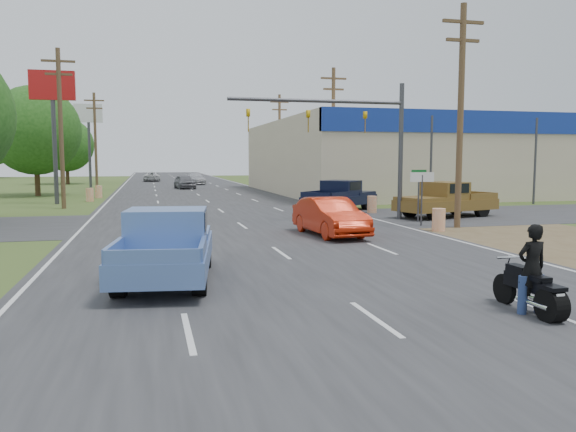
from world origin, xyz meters
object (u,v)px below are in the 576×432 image
object	(u,v)px
motorcycle	(533,292)
brown_pickup	(444,199)
red_convertible	(330,217)
rider	(532,272)
blue_pickup	(167,244)
distant_car_grey	(185,182)
navy_pickup	(341,196)
distant_car_white	(152,177)
distant_car_silver	(195,179)

from	to	relation	value
motorcycle	brown_pickup	world-z (taller)	brown_pickup
red_convertible	rider	size ratio (longest dim) A/B	2.71
motorcycle	blue_pickup	xyz separation A→B (m)	(-7.01, 5.15, 0.46)
rider	brown_pickup	bearing A→B (deg)	-115.38
blue_pickup	distant_car_grey	size ratio (longest dim) A/B	1.32
navy_pickup	rider	bearing A→B (deg)	-50.00
blue_pickup	distant_car_grey	distance (m)	46.23
motorcycle	rider	world-z (taller)	rider
red_convertible	brown_pickup	distance (m)	9.96
red_convertible	distant_car_white	xyz separation A→B (m)	(-6.69, 60.61, -0.11)
rider	distant_car_white	distance (m)	73.09
red_convertible	distant_car_silver	world-z (taller)	red_convertible
motorcycle	distant_car_white	size ratio (longest dim) A/B	0.44
red_convertible	distant_car_silver	distance (m)	49.24
rider	navy_pickup	size ratio (longest dim) A/B	0.31
rider	distant_car_silver	distance (m)	61.39
brown_pickup	distant_car_white	size ratio (longest dim) A/B	1.28
motorcycle	rider	distance (m)	0.40
motorcycle	navy_pickup	distance (m)	22.99
red_convertible	motorcycle	world-z (taller)	red_convertible
red_convertible	brown_pickup	xyz separation A→B (m)	(8.30, 5.51, 0.19)
blue_pickup	distant_car_silver	distance (m)	56.52
motorcycle	navy_pickup	xyz separation A→B (m)	(3.89, 22.66, 0.46)
distant_car_grey	distant_car_silver	size ratio (longest dim) A/B	0.88
navy_pickup	brown_pickup	size ratio (longest dim) A/B	0.92
distant_car_white	rider	bearing A→B (deg)	98.33
motorcycle	rider	size ratio (longest dim) A/B	1.21
navy_pickup	distant_car_silver	world-z (taller)	navy_pickup
navy_pickup	red_convertible	bearing A→B (deg)	-61.89
blue_pickup	distant_car_white	distance (m)	67.66
navy_pickup	distant_car_silver	bearing A→B (deg)	148.03
distant_car_grey	distant_car_silver	distance (m)	10.35
motorcycle	distant_car_grey	world-z (taller)	distant_car_grey
motorcycle	distant_car_silver	distance (m)	61.44
rider	blue_pickup	size ratio (longest dim) A/B	0.30
blue_pickup	rider	bearing A→B (deg)	-28.19
red_convertible	blue_pickup	bearing A→B (deg)	-139.17
brown_pickup	distant_car_silver	bearing A→B (deg)	-3.46
red_convertible	distant_car_grey	distance (m)	39.21
motorcycle	brown_pickup	size ratio (longest dim) A/B	0.34
blue_pickup	red_convertible	bearing A→B (deg)	54.10
red_convertible	distant_car_white	bearing A→B (deg)	90.87
motorcycle	navy_pickup	world-z (taller)	navy_pickup
rider	blue_pickup	world-z (taller)	blue_pickup
red_convertible	blue_pickup	distance (m)	9.76
rider	brown_pickup	size ratio (longest dim) A/B	0.28
motorcycle	navy_pickup	bearing A→B (deg)	79.34
blue_pickup	navy_pickup	xyz separation A→B (m)	(10.90, 17.51, 0.00)
blue_pickup	navy_pickup	bearing A→B (deg)	65.94
red_convertible	navy_pickup	xyz separation A→B (m)	(4.15, 10.46, 0.16)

